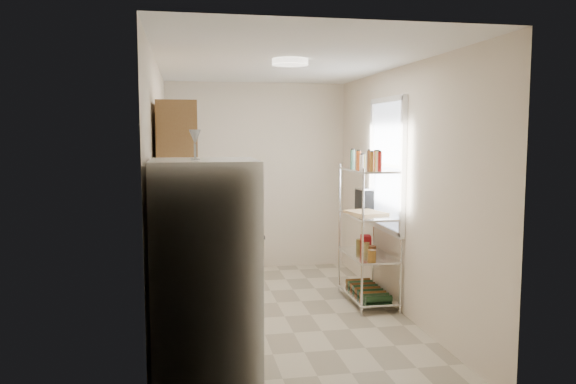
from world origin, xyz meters
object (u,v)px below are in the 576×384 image
refrigerator (206,285)px  frying_pan_large (185,220)px  cutting_board (366,213)px  rice_cooker (185,216)px  espresso_machine (364,199)px

refrigerator → frying_pan_large: size_ratio=6.82×
refrigerator → cutting_board: size_ratio=4.02×
rice_cooker → frying_pan_large: 0.24m
frying_pan_large → espresso_machine: size_ratio=0.99×
refrigerator → espresso_machine: 3.10m
rice_cooker → cutting_board: (1.97, -0.30, 0.03)m
rice_cooker → cutting_board: bearing=-8.6°
rice_cooker → espresso_machine: (2.06, 0.03, 0.15)m
frying_pan_large → refrigerator: bearing=-106.0°
rice_cooker → espresso_machine: espresso_machine is taller
frying_pan_large → cutting_board: cutting_board is taller
rice_cooker → espresso_machine: size_ratio=0.91×
cutting_board → espresso_machine: (0.09, 0.33, 0.11)m
refrigerator → espresso_machine: refrigerator is taller
espresso_machine → cutting_board: bearing=-111.8°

